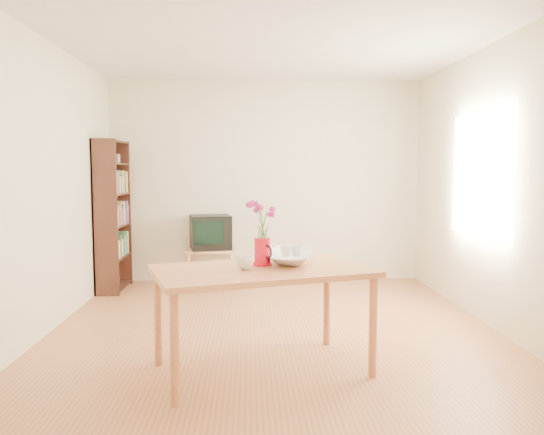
{
  "coord_description": "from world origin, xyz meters",
  "views": [
    {
      "loc": [
        -0.22,
        -4.65,
        1.44
      ],
      "look_at": [
        0.0,
        0.3,
        1.0
      ],
      "focal_mm": 35.0,
      "sensor_mm": 36.0,
      "label": 1
    }
  ],
  "objects_px": {
    "mug": "(245,263)",
    "bowl": "(291,232)",
    "table": "(262,279)",
    "pitcher": "(263,253)",
    "television": "(210,232)"
  },
  "relations": [
    {
      "from": "mug",
      "to": "bowl",
      "type": "xyz_separation_m",
      "value": [
        0.34,
        0.33,
        0.18
      ]
    },
    {
      "from": "table",
      "to": "mug",
      "type": "bearing_deg",
      "value": -175.32
    },
    {
      "from": "table",
      "to": "pitcher",
      "type": "distance_m",
      "value": 0.2
    },
    {
      "from": "pitcher",
      "to": "bowl",
      "type": "xyz_separation_m",
      "value": [
        0.22,
        0.16,
        0.13
      ]
    },
    {
      "from": "table",
      "to": "bowl",
      "type": "distance_m",
      "value": 0.47
    },
    {
      "from": "mug",
      "to": "bowl",
      "type": "height_order",
      "value": "bowl"
    },
    {
      "from": "pitcher",
      "to": "television",
      "type": "height_order",
      "value": "pitcher"
    },
    {
      "from": "mug",
      "to": "bowl",
      "type": "bearing_deg",
      "value": -153.26
    },
    {
      "from": "television",
      "to": "pitcher",
      "type": "bearing_deg",
      "value": -89.42
    },
    {
      "from": "table",
      "to": "bowl",
      "type": "height_order",
      "value": "bowl"
    },
    {
      "from": "pitcher",
      "to": "bowl",
      "type": "bearing_deg",
      "value": 6.57
    },
    {
      "from": "mug",
      "to": "television",
      "type": "xyz_separation_m",
      "value": [
        -0.46,
        2.97,
        -0.12
      ]
    },
    {
      "from": "table",
      "to": "television",
      "type": "relative_size",
      "value": 3.01
    },
    {
      "from": "table",
      "to": "television",
      "type": "xyz_separation_m",
      "value": [
        -0.58,
        2.92,
        0.0
      ]
    },
    {
      "from": "mug",
      "to": "table",
      "type": "bearing_deg",
      "value": -174.53
    }
  ]
}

